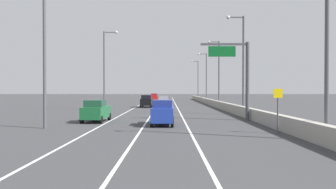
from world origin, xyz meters
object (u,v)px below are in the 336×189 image
(lamp_post_right_fourth, at_px, (204,74))
(car_red_4, at_px, (153,97))
(lamp_post_right_second, at_px, (240,59))
(car_blue_2, at_px, (162,113))
(lamp_post_left_near, at_px, (46,41))
(car_black_0, at_px, (145,101))
(lamp_post_right_near, at_px, (322,26))
(lamp_post_left_mid, at_px, (104,65))
(car_silver_1, at_px, (162,102))
(car_green_3, at_px, (95,111))
(speed_advisory_sign, at_px, (276,107))
(lamp_post_right_fifth, at_px, (196,78))
(overhead_sign_gantry, at_px, (239,71))
(lamp_post_right_third, at_px, (216,69))

(lamp_post_right_fourth, bearing_deg, car_red_4, 140.67)
(lamp_post_right_second, xyz_separation_m, lamp_post_right_fourth, (0.28, 38.94, 0.00))
(lamp_post_right_second, bearing_deg, car_blue_2, -128.91)
(lamp_post_left_near, height_order, car_black_0, lamp_post_left_near)
(lamp_post_right_near, xyz_separation_m, lamp_post_left_near, (-18.00, 6.00, 0.00))
(lamp_post_right_second, xyz_separation_m, lamp_post_left_mid, (-17.84, 9.89, 0.00))
(car_silver_1, height_order, car_blue_2, car_blue_2)
(car_silver_1, bearing_deg, lamp_post_right_near, -74.93)
(lamp_post_right_fourth, xyz_separation_m, car_blue_2, (-9.33, -50.16, -5.55))
(car_silver_1, xyz_separation_m, car_green_3, (-5.83, -24.68, 0.04))
(lamp_post_left_near, bearing_deg, speed_advisory_sign, -10.28)
(lamp_post_right_near, relative_size, car_red_4, 2.47)
(lamp_post_right_fifth, distance_m, lamp_post_left_near, 74.06)
(overhead_sign_gantry, xyz_separation_m, lamp_post_left_mid, (-16.10, 16.87, 1.87))
(car_blue_2, bearing_deg, lamp_post_right_fifth, 82.51)
(lamp_post_right_fifth, height_order, car_green_3, lamp_post_right_fifth)
(lamp_post_left_near, relative_size, car_blue_2, 2.68)
(lamp_post_left_near, distance_m, car_black_0, 30.99)
(lamp_post_right_fifth, xyz_separation_m, car_black_0, (-12.33, -41.90, -5.56))
(lamp_post_right_near, bearing_deg, car_red_4, 100.39)
(overhead_sign_gantry, xyz_separation_m, car_silver_1, (-7.64, 23.22, -3.77))
(lamp_post_right_fourth, relative_size, car_black_0, 2.61)
(lamp_post_right_third, bearing_deg, car_red_4, 112.85)
(lamp_post_left_near, bearing_deg, lamp_post_right_second, 37.19)
(lamp_post_left_mid, xyz_separation_m, car_black_0, (5.61, 6.62, -5.56))
(overhead_sign_gantry, height_order, car_red_4, overhead_sign_gantry)
(lamp_post_right_second, bearing_deg, overhead_sign_gantry, -103.99)
(lamp_post_right_near, bearing_deg, lamp_post_right_fifth, 90.10)
(speed_advisory_sign, bearing_deg, car_green_3, 150.03)
(lamp_post_right_second, height_order, car_black_0, lamp_post_right_second)
(speed_advisory_sign, bearing_deg, lamp_post_right_second, 85.50)
(car_red_4, bearing_deg, car_black_0, -89.76)
(lamp_post_right_third, bearing_deg, lamp_post_left_near, -118.60)
(car_blue_2, bearing_deg, car_black_0, 96.53)
(speed_advisory_sign, relative_size, car_green_3, 0.70)
(lamp_post_right_second, height_order, lamp_post_left_near, same)
(car_black_0, height_order, car_silver_1, car_black_0)
(lamp_post_left_mid, distance_m, car_red_4, 40.17)
(lamp_post_right_third, xyz_separation_m, lamp_post_left_near, (-17.96, -32.94, 0.00))
(lamp_post_left_mid, xyz_separation_m, car_blue_2, (8.78, -21.11, -5.55))
(overhead_sign_gantry, xyz_separation_m, car_blue_2, (-7.32, -4.24, -3.69))
(overhead_sign_gantry, xyz_separation_m, lamp_post_left_near, (-16.02, -6.50, 1.87))
(lamp_post_right_second, relative_size, lamp_post_right_fourth, 1.00)
(lamp_post_right_fourth, xyz_separation_m, car_green_3, (-15.48, -47.37, -5.60))
(overhead_sign_gantry, relative_size, car_black_0, 1.68)
(lamp_post_right_third, height_order, car_black_0, lamp_post_right_third)
(lamp_post_left_near, bearing_deg, car_red_4, 85.09)
(lamp_post_right_second, distance_m, lamp_post_left_mid, 20.40)
(car_black_0, height_order, car_blue_2, car_blue_2)
(speed_advisory_sign, distance_m, lamp_post_right_near, 5.90)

